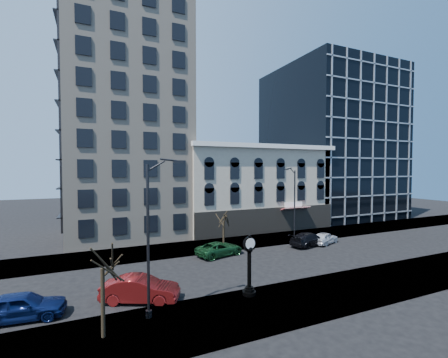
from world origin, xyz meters
name	(u,v)px	position (x,y,z in m)	size (l,w,h in m)	color
ground	(222,269)	(0.00, 0.00, 0.00)	(160.00, 160.00, 0.00)	black
sidewalk_far	(194,247)	(0.00, 8.00, 0.06)	(160.00, 6.00, 0.12)	gray
sidewalk_near	(270,306)	(0.00, -8.00, 0.06)	(160.00, 6.00, 0.12)	gray
cream_tower	(126,94)	(-6.11, 18.88, 19.32)	(15.90, 15.40, 42.50)	#B9AA95
victorian_row	(252,189)	(12.00, 15.89, 6.00)	(22.60, 11.19, 12.50)	#B9AE98
glass_office	(329,143)	(32.00, 20.91, 14.00)	(20.00, 20.15, 28.00)	black
street_clock	(249,268)	(-0.47, -6.04, 2.07)	(0.98, 0.98, 4.31)	black
street_lamp_near	(160,195)	(-6.85, -6.40, 7.49)	(2.53, 0.44, 9.76)	black
street_lamp_far	(292,185)	(11.91, 5.73, 7.10)	(2.26, 1.16, 9.24)	black
bare_tree_near	(102,253)	(-10.14, -7.61, 4.62)	(3.47, 3.47, 5.96)	#2E2517
bare_tree_far	(224,216)	(3.58, 7.71, 3.47)	(2.60, 2.60, 4.46)	#2E2517
car_near_a	(22,306)	(-14.56, -3.42, 0.83)	(1.96, 4.87, 1.66)	#0C194C
car_near_b	(141,289)	(-7.65, -3.76, 0.86)	(1.82, 5.21, 1.72)	maroon
car_far_a	(220,249)	(1.50, 4.01, 0.72)	(2.37, 5.15, 1.43)	#143F1E
car_far_b	(309,239)	(12.72, 3.41, 0.78)	(2.19, 5.39, 1.56)	black
car_far_c	(325,238)	(15.02, 3.37, 0.72)	(1.69, 4.20, 1.43)	silver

